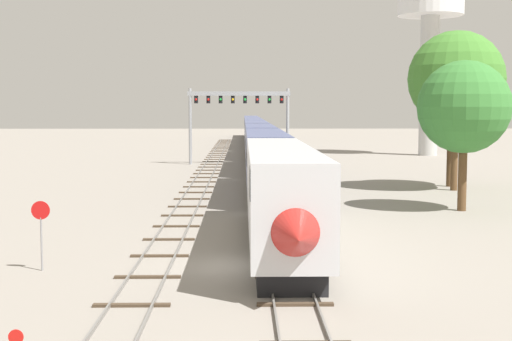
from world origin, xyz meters
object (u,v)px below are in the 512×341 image
at_px(passenger_train, 256,137).
at_px(trackside_tree_mid, 464,107).
at_px(trackside_tree_left, 456,79).
at_px(signal_gantry, 239,108).
at_px(trackside_tree_right, 451,104).
at_px(stop_sign, 41,225).
at_px(water_tower, 431,15).

bearing_deg(passenger_train, trackside_tree_mid, -76.76).
xyz_separation_m(passenger_train, trackside_tree_left, (15.29, -41.39, 6.33)).
xyz_separation_m(signal_gantry, trackside_tree_left, (17.54, -27.12, 2.33)).
relative_size(trackside_tree_mid, trackside_tree_right, 0.98).
height_order(stop_sign, trackside_tree_left, trackside_tree_left).
relative_size(signal_gantry, water_tower, 0.48).
bearing_deg(stop_sign, trackside_tree_left, 48.02).
bearing_deg(water_tower, trackside_tree_mid, -102.31).
bearing_deg(water_tower, trackside_tree_right, -101.99).
bearing_deg(trackside_tree_mid, signal_gantry, 110.85).
xyz_separation_m(trackside_tree_left, trackside_tree_right, (0.49, 2.88, -1.95)).
xyz_separation_m(water_tower, trackside_tree_left, (-8.92, -42.58, -10.54)).
distance_m(water_tower, trackside_tree_mid, 56.72).
bearing_deg(signal_gantry, water_tower, 30.30).
distance_m(passenger_train, signal_gantry, 14.99).
height_order(water_tower, stop_sign, water_tower).
xyz_separation_m(stop_sign, trackside_tree_mid, (22.43, 16.70, 4.82)).
relative_size(passenger_train, stop_sign, 52.14).
relative_size(passenger_train, signal_gantry, 12.41).
relative_size(signal_gantry, trackside_tree_left, 0.94).
height_order(trackside_tree_left, trackside_tree_mid, trackside_tree_left).
bearing_deg(stop_sign, trackside_tree_mid, 36.67).
relative_size(signal_gantry, trackside_tree_mid, 1.25).
bearing_deg(passenger_train, signal_gantry, -98.96).
bearing_deg(stop_sign, water_tower, 64.17).
relative_size(signal_gantry, trackside_tree_right, 1.22).
bearing_deg(signal_gantry, trackside_tree_left, -57.10).
bearing_deg(signal_gantry, stop_sign, -97.99).
xyz_separation_m(stop_sign, trackside_tree_right, (25.78, 30.99, 5.12)).
bearing_deg(stop_sign, signal_gantry, 82.01).
height_order(trackside_tree_left, trackside_tree_right, trackside_tree_left).
bearing_deg(trackside_tree_mid, stop_sign, -143.33).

